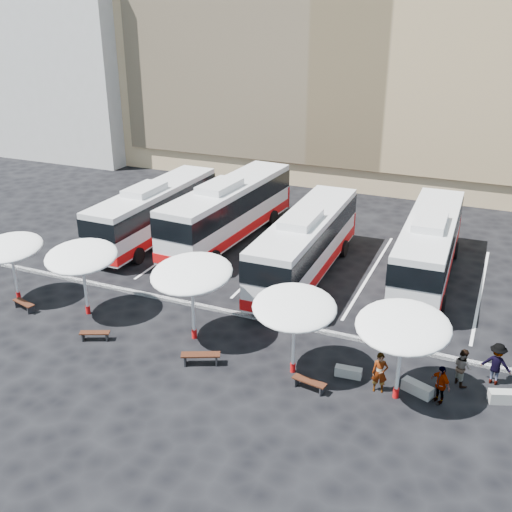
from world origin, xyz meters
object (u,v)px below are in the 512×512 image
at_px(passenger_0, 380,373).
at_px(passenger_1, 463,367).
at_px(bus_1, 229,209).
at_px(sunshade_2, 192,274).
at_px(sunshade_0, 10,248).
at_px(sunshade_3, 294,307).
at_px(wood_bench_1, 95,334).
at_px(bus_0, 155,210).
at_px(passenger_3, 497,364).
at_px(conc_bench_1, 417,388).
at_px(bus_2, 306,243).
at_px(wood_bench_2, 201,356).
at_px(conc_bench_2, 506,397).
at_px(sunshade_4, 403,327).
at_px(wood_bench_3, 309,383).
at_px(passenger_2, 440,384).
at_px(conc_bench_0, 348,372).
at_px(wood_bench_0, 24,304).
at_px(bus_3, 429,245).
at_px(sunshade_1, 81,257).

xyz_separation_m(passenger_0, passenger_1, (2.97, 1.79, -0.06)).
xyz_separation_m(bus_1, sunshade_2, (3.90, -11.90, 1.17)).
height_order(bus_1, sunshade_0, bus_1).
xyz_separation_m(sunshade_3, wood_bench_1, (-9.23, -1.18, -2.73)).
relative_size(bus_0, sunshade_3, 2.65).
height_order(passenger_1, passenger_3, passenger_3).
height_order(bus_1, conc_bench_1, bus_1).
bearing_deg(sunshade_0, bus_1, 61.69).
bearing_deg(passenger_1, bus_2, 10.72).
bearing_deg(wood_bench_2, sunshade_2, 125.72).
bearing_deg(sunshade_2, conc_bench_2, 2.17).
bearing_deg(sunshade_4, passenger_1, 40.92).
height_order(sunshade_0, passenger_1, sunshade_0).
relative_size(bus_1, sunshade_2, 3.35).
bearing_deg(wood_bench_1, conc_bench_1, 6.77).
distance_m(bus_1, sunshade_0, 13.69).
xyz_separation_m(wood_bench_3, passenger_2, (4.87, 1.23, 0.48)).
height_order(bus_2, wood_bench_1, bus_2).
bearing_deg(conc_bench_0, bus_0, 146.47).
relative_size(bus_2, passenger_1, 7.78).
height_order(bus_2, passenger_1, bus_2).
bearing_deg(wood_bench_0, conc_bench_1, 2.04).
bearing_deg(sunshade_2, bus_0, 129.35).
distance_m(sunshade_2, passenger_3, 13.26).
bearing_deg(wood_bench_0, bus_3, 33.48).
relative_size(bus_2, wood_bench_0, 8.57).
bearing_deg(wood_bench_3, wood_bench_1, -178.64).
height_order(sunshade_2, passenger_1, sunshade_2).
relative_size(bus_0, passenger_2, 7.41).
xyz_separation_m(wood_bench_3, conc_bench_0, (1.20, 1.52, -0.13)).
distance_m(conc_bench_0, passenger_0, 1.60).
bearing_deg(bus_1, passenger_0, -41.31).
distance_m(sunshade_2, passenger_0, 9.09).
height_order(sunshade_0, conc_bench_0, sunshade_0).
relative_size(wood_bench_1, conc_bench_1, 1.12).
height_order(sunshade_4, passenger_0, sunshade_4).
height_order(sunshade_1, passenger_0, sunshade_1).
height_order(bus_0, wood_bench_3, bus_0).
bearing_deg(sunshade_3, passenger_2, 2.86).
xyz_separation_m(sunshade_1, conc_bench_2, (19.45, 0.52, -2.85)).
bearing_deg(wood_bench_3, wood_bench_2, -178.92).
relative_size(sunshade_0, passenger_1, 2.52).
relative_size(sunshade_2, conc_bench_1, 3.14).
height_order(bus_1, passenger_1, bus_1).
relative_size(sunshade_0, wood_bench_1, 2.90).
height_order(bus_0, bus_1, bus_1).
height_order(sunshade_1, wood_bench_0, sunshade_1).
bearing_deg(bus_0, conc_bench_0, -32.74).
bearing_deg(bus_0, sunshade_1, -76.17).
bearing_deg(bus_0, conc_bench_1, -28.72).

